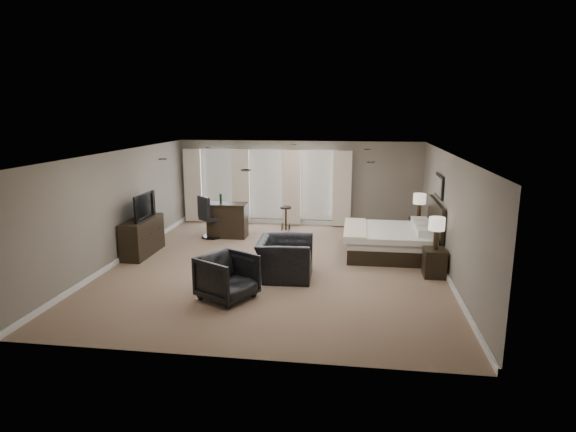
# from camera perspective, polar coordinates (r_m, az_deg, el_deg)

# --- Properties ---
(room) EXTENTS (7.60, 8.60, 2.64)m
(room) POSITION_cam_1_polar(r_m,az_deg,el_deg) (10.81, -1.34, 0.62)
(room) COLOR #7E6450
(room) RESTS_ON ground
(window_bay) EXTENTS (5.25, 0.20, 2.30)m
(window_bay) POSITION_cam_1_polar(r_m,az_deg,el_deg) (14.98, -2.59, 3.54)
(window_bay) COLOR silver
(window_bay) RESTS_ON room
(bed) EXTENTS (2.16, 2.06, 1.37)m
(bed) POSITION_cam_1_polar(r_m,az_deg,el_deg) (12.06, 11.85, -1.39)
(bed) COLOR silver
(bed) RESTS_ON ground
(nightstand_near) EXTENTS (0.45, 0.55, 0.60)m
(nightstand_near) POSITION_cam_1_polar(r_m,az_deg,el_deg) (10.87, 16.94, -5.31)
(nightstand_near) COLOR black
(nightstand_near) RESTS_ON ground
(nightstand_far) EXTENTS (0.46, 0.56, 0.61)m
(nightstand_far) POSITION_cam_1_polar(r_m,az_deg,el_deg) (13.64, 15.13, -1.61)
(nightstand_far) COLOR black
(nightstand_far) RESTS_ON ground
(lamp_near) EXTENTS (0.34, 0.34, 0.70)m
(lamp_near) POSITION_cam_1_polar(r_m,az_deg,el_deg) (10.70, 17.16, -1.99)
(lamp_near) COLOR beige
(lamp_near) RESTS_ON nightstand_near
(lamp_far) EXTENTS (0.34, 0.34, 0.70)m
(lamp_far) POSITION_cam_1_polar(r_m,az_deg,el_deg) (13.50, 15.28, 1.09)
(lamp_far) COLOR beige
(lamp_far) RESTS_ON nightstand_far
(wall_art) EXTENTS (0.04, 0.96, 0.56)m
(wall_art) POSITION_cam_1_polar(r_m,az_deg,el_deg) (11.99, 17.43, 3.40)
(wall_art) COLOR slate
(wall_art) RESTS_ON room
(dresser) EXTENTS (0.50, 1.56, 0.90)m
(dresser) POSITION_cam_1_polar(r_m,az_deg,el_deg) (12.44, -16.86, -2.36)
(dresser) COLOR black
(dresser) RESTS_ON ground
(tv) EXTENTS (0.64, 1.10, 0.14)m
(tv) POSITION_cam_1_polar(r_m,az_deg,el_deg) (12.32, -17.02, -0.00)
(tv) COLOR black
(tv) RESTS_ON dresser
(armchair_near) EXTENTS (0.89, 1.32, 1.13)m
(armchair_near) POSITION_cam_1_polar(r_m,az_deg,el_deg) (10.29, -0.36, -4.22)
(armchair_near) COLOR black
(armchair_near) RESTS_ON ground
(armchair_far) EXTENTS (1.20, 1.23, 0.95)m
(armchair_far) POSITION_cam_1_polar(r_m,az_deg,el_deg) (9.21, -7.20, -6.94)
(armchair_far) COLOR black
(armchair_far) RESTS_ON ground
(bar_counter) EXTENTS (1.12, 0.58, 0.98)m
(bar_counter) POSITION_cam_1_polar(r_m,az_deg,el_deg) (13.63, -7.17, -0.49)
(bar_counter) COLOR black
(bar_counter) RESTS_ON ground
(bar_stool_left) EXTENTS (0.44, 0.44, 0.78)m
(bar_stool_left) POSITION_cam_1_polar(r_m,az_deg,el_deg) (14.73, -6.70, 0.11)
(bar_stool_left) COLOR black
(bar_stool_left) RESTS_ON ground
(bar_stool_right) EXTENTS (0.41, 0.41, 0.72)m
(bar_stool_right) POSITION_cam_1_polar(r_m,az_deg,el_deg) (14.33, -0.25, -0.28)
(bar_stool_right) COLOR black
(bar_stool_right) RESTS_ON ground
(desk_chair) EXTENTS (0.87, 0.87, 1.20)m
(desk_chair) POSITION_cam_1_polar(r_m,az_deg,el_deg) (13.61, -9.00, -0.07)
(desk_chair) COLOR black
(desk_chair) RESTS_ON ground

